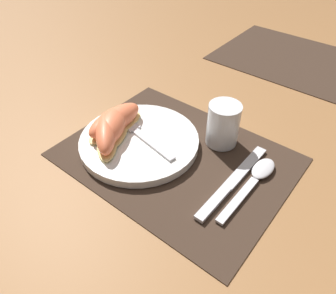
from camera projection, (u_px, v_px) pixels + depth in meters
The scene contains 11 objects.
ground_plane at pixel (176, 157), 0.62m from camera, with size 3.00×3.00×0.00m, color olive.
placemat at pixel (176, 156), 0.62m from camera, with size 0.41×0.31×0.00m.
placemat_far at pixel (295, 59), 0.92m from camera, with size 0.41×0.31×0.00m.
plate at pixel (139, 141), 0.64m from camera, with size 0.23×0.23×0.02m.
juice_glass at pixel (223, 127), 0.63m from camera, with size 0.06×0.06×0.09m.
knife at pixel (232, 182), 0.56m from camera, with size 0.02×0.21×0.01m.
spoon at pixel (257, 176), 0.57m from camera, with size 0.03×0.18×0.01m.
fork at pixel (137, 132), 0.64m from camera, with size 0.18×0.05×0.00m.
citrus_wedge_0 at pixel (115, 121), 0.64m from camera, with size 0.05×0.13×0.04m.
citrus_wedge_1 at pixel (112, 127), 0.63m from camera, with size 0.10×0.12×0.05m.
citrus_wedge_2 at pixel (106, 134), 0.61m from camera, with size 0.12×0.12×0.05m.
Camera 1 is at (0.27, -0.36, 0.43)m, focal length 35.00 mm.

